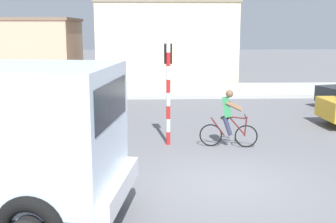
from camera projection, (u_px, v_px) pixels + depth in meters
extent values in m
plane|color=slate|center=(227.00, 183.00, 9.91)|extent=(120.00, 120.00, 0.00)
cube|color=#ADADA8|center=(182.00, 90.00, 23.88)|extent=(80.00, 5.00, 0.16)
cube|color=silver|center=(119.00, 187.00, 7.48)|extent=(0.59, 2.38, 0.36)
cube|color=black|center=(109.00, 102.00, 7.20)|extent=(0.43, 2.12, 0.70)
torus|color=black|center=(82.00, 174.00, 8.89)|extent=(1.12, 0.40, 1.10)
cylinder|color=black|center=(82.00, 174.00, 8.89)|extent=(0.53, 0.37, 0.50)
torus|color=black|center=(246.00, 136.00, 12.79)|extent=(0.68, 0.15, 0.68)
torus|color=black|center=(211.00, 135.00, 12.92)|extent=(0.68, 0.15, 0.68)
cylinder|color=#591E1E|center=(235.00, 117.00, 12.73)|extent=(0.60, 0.14, 0.09)
cylinder|color=#591E1E|center=(237.00, 125.00, 12.77)|extent=(0.51, 0.12, 0.57)
cylinder|color=#591E1E|center=(218.00, 127.00, 12.84)|extent=(0.44, 0.11, 0.57)
cylinder|color=#591E1E|center=(246.00, 127.00, 12.74)|extent=(0.10, 0.06, 0.59)
cylinder|color=black|center=(245.00, 116.00, 12.68)|extent=(0.11, 0.50, 0.03)
cube|color=black|center=(225.00, 118.00, 12.76)|extent=(0.26, 0.16, 0.06)
cube|color=#338C51|center=(227.00, 107.00, 12.70)|extent=(0.34, 0.36, 0.59)
sphere|color=brown|center=(230.00, 94.00, 12.61)|extent=(0.22, 0.22, 0.22)
cylinder|color=#2D334C|center=(227.00, 125.00, 12.90)|extent=(0.32, 0.17, 0.57)
cylinder|color=brown|center=(233.00, 105.00, 12.82)|extent=(0.50, 0.17, 0.29)
cylinder|color=#2D334C|center=(227.00, 126.00, 12.70)|extent=(0.32, 0.17, 0.57)
cylinder|color=brown|center=(234.00, 107.00, 12.51)|extent=(0.50, 0.17, 0.29)
cylinder|color=red|center=(168.00, 138.00, 13.13)|extent=(0.12, 0.12, 0.40)
cylinder|color=white|center=(168.00, 125.00, 13.05)|extent=(0.12, 0.12, 0.40)
cylinder|color=red|center=(168.00, 112.00, 12.97)|extent=(0.12, 0.12, 0.40)
cylinder|color=white|center=(168.00, 99.00, 12.89)|extent=(0.12, 0.12, 0.40)
cylinder|color=red|center=(168.00, 86.00, 12.82)|extent=(0.12, 0.12, 0.40)
cylinder|color=white|center=(168.00, 73.00, 12.74)|extent=(0.12, 0.12, 0.40)
cylinder|color=red|center=(168.00, 59.00, 12.66)|extent=(0.12, 0.12, 0.40)
cylinder|color=white|center=(168.00, 46.00, 12.59)|extent=(0.12, 0.12, 0.40)
cube|color=black|center=(168.00, 54.00, 12.81)|extent=(0.24, 0.20, 0.60)
sphere|color=red|center=(168.00, 53.00, 12.93)|extent=(0.14, 0.14, 0.14)
cylinder|color=black|center=(328.00, 100.00, 19.43)|extent=(0.63, 0.34, 0.60)
cylinder|color=black|center=(334.00, 114.00, 16.26)|extent=(0.61, 0.20, 0.60)
cube|color=#1E2328|center=(46.00, 104.00, 16.43)|extent=(4.25, 2.43, 0.70)
cube|color=black|center=(41.00, 87.00, 16.32)|extent=(2.44, 1.84, 0.60)
cylinder|color=black|center=(85.00, 110.00, 17.13)|extent=(0.62, 0.29, 0.60)
cylinder|color=black|center=(68.00, 118.00, 15.49)|extent=(0.62, 0.29, 0.60)
cylinder|color=black|center=(26.00, 108.00, 17.50)|extent=(0.62, 0.29, 0.60)
cylinder|color=black|center=(4.00, 116.00, 15.86)|extent=(0.62, 0.29, 0.60)
cube|color=beige|center=(166.00, 42.00, 29.42)|extent=(8.82, 6.69, 5.01)
cube|color=gray|center=(166.00, 3.00, 28.92)|extent=(9.00, 6.83, 0.20)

